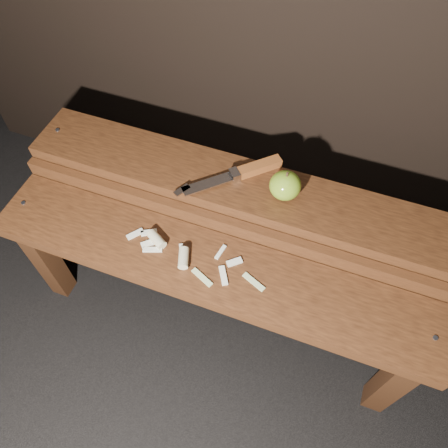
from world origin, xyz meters
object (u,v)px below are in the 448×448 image
(apple, at_px, (285,185))
(knife, at_px, (246,171))
(bench_front_tier, at_px, (208,280))
(bench_rear_tier, at_px, (237,202))

(apple, distance_m, knife, 0.12)
(bench_front_tier, relative_size, apple, 13.95)
(bench_front_tier, relative_size, knife, 5.05)
(bench_front_tier, xyz_separation_m, knife, (0.01, 0.26, 0.16))
(apple, bearing_deg, bench_front_tier, -118.48)
(bench_rear_tier, height_order, knife, knife)
(bench_front_tier, relative_size, bench_rear_tier, 1.00)
(bench_front_tier, distance_m, apple, 0.32)
(bench_rear_tier, xyz_separation_m, knife, (0.01, 0.04, 0.10))
(bench_front_tier, distance_m, knife, 0.31)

